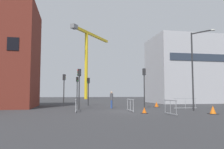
{
  "coord_description": "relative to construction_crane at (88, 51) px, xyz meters",
  "views": [
    {
      "loc": [
        -5.18,
        -19.32,
        1.56
      ],
      "look_at": [
        0.0,
        7.75,
        3.83
      ],
      "focal_mm": 36.88,
      "sensor_mm": 36.0,
      "label": 1
    }
  ],
  "objects": [
    {
      "name": "ground",
      "position": [
        -0.09,
        -45.19,
        -13.45
      ],
      "size": [
        160.0,
        160.0,
        0.0
      ],
      "primitive_type": "plane",
      "color": "#333335"
    },
    {
      "name": "office_block",
      "position": [
        14.32,
        -28.95,
        -8.0
      ],
      "size": [
        11.74,
        8.65,
        10.9
      ],
      "color": "#B7B7BC",
      "rests_on": "ground"
    },
    {
      "name": "construction_crane",
      "position": [
        0.0,
        0.0,
        0.0
      ],
      "size": [
        12.54,
        16.81,
        19.37
      ],
      "color": "yellow",
      "rests_on": "ground"
    },
    {
      "name": "streetlamp_tall",
      "position": [
        5.96,
        -45.78,
        -9.19
      ],
      "size": [
        1.39,
        1.79,
        7.11
      ],
      "color": "#2D2D30",
      "rests_on": "ground"
    },
    {
      "name": "traffic_light_median",
      "position": [
        -2.7,
        -34.79,
        -11.03
      ],
      "size": [
        0.39,
        0.35,
        3.57
      ],
      "color": "#232326",
      "rests_on": "ground"
    },
    {
      "name": "traffic_light_verge",
      "position": [
        -5.75,
        -36.07,
        -10.84
      ],
      "size": [
        0.39,
        0.33,
        3.89
      ],
      "color": "#2D2D30",
      "rests_on": "ground"
    },
    {
      "name": "traffic_light_corner",
      "position": [
        2.61,
        -41.39,
        -10.65
      ],
      "size": [
        0.29,
        0.39,
        4.19
      ],
      "color": "#2D2D30",
      "rests_on": "ground"
    },
    {
      "name": "traffic_light_crosswalk",
      "position": [
        -3.98,
        -31.06,
        -10.8
      ],
      "size": [
        0.34,
        0.39,
        3.94
      ],
      "color": "#232326",
      "rests_on": "ground"
    },
    {
      "name": "traffic_light_far",
      "position": [
        -4.22,
        -42.02,
        -10.81
      ],
      "size": [
        0.39,
        0.34,
        3.94
      ],
      "color": "#2D2D30",
      "rests_on": "ground"
    },
    {
      "name": "pedestrian_walking",
      "position": [
        -0.74,
        -40.57,
        -12.42
      ],
      "size": [
        0.34,
        0.34,
        1.77
      ],
      "color": "#33519E",
      "rests_on": "ground"
    },
    {
      "name": "safety_barrier_mid_span",
      "position": [
        2.09,
        -48.73,
        -12.89
      ],
      "size": [
        0.1,
        2.15,
        1.08
      ],
      "color": "gray",
      "rests_on": "ground"
    },
    {
      "name": "safety_barrier_right_run",
      "position": [
        6.45,
        -42.88,
        -12.89
      ],
      "size": [
        2.54,
        0.19,
        1.08
      ],
      "color": "#9EA0A5",
      "rests_on": "ground"
    },
    {
      "name": "safety_barrier_front",
      "position": [
        0.07,
        -45.06,
        -12.89
      ],
      "size": [
        0.13,
        2.33,
        1.08
      ],
      "color": "#B2B5BA",
      "rests_on": "ground"
    },
    {
      "name": "safety_barrier_left_run",
      "position": [
        -4.59,
        -44.73,
        -12.89
      ],
      "size": [
        0.18,
        2.44,
        1.08
      ],
      "color": "#B2B5BA",
      "rests_on": "ground"
    },
    {
      "name": "traffic_cone_orange",
      "position": [
        5.58,
        -48.65,
        -13.16
      ],
      "size": [
        0.63,
        0.63,
        0.64
      ],
      "color": "black",
      "rests_on": "ground"
    },
    {
      "name": "traffic_cone_on_verge",
      "position": [
        4.77,
        -39.32,
        -13.17
      ],
      "size": [
        0.61,
        0.61,
        0.62
      ],
      "color": "black",
      "rests_on": "ground"
    },
    {
      "name": "traffic_cone_striped",
      "position": [
        0.64,
        -47.13,
        -13.23
      ],
      "size": [
        0.48,
        0.48,
        0.48
      ],
      "color": "black",
      "rests_on": "ground"
    }
  ]
}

